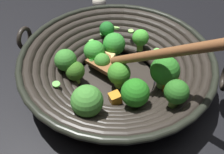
{
  "coord_description": "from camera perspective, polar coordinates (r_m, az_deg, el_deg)",
  "views": [
    {
      "loc": [
        0.12,
        -0.39,
        0.43
      ],
      "look_at": [
        -0.0,
        -0.02,
        0.03
      ],
      "focal_mm": 40.62,
      "sensor_mm": 36.0,
      "label": 1
    }
  ],
  "objects": [
    {
      "name": "garlic_bulb",
      "position": [
        0.83,
        -2.92,
        16.46
      ],
      "size": [
        0.04,
        0.04,
        0.04
      ],
      "primitive_type": "sphere",
      "color": "silver",
      "rests_on": "ground"
    },
    {
      "name": "wok",
      "position": [
        0.55,
        1.1,
        2.74
      ],
      "size": [
        0.45,
        0.42,
        0.24
      ],
      "color": "black",
      "rests_on": "ground"
    },
    {
      "name": "ground_plane",
      "position": [
        0.59,
        0.97,
        -0.93
      ],
      "size": [
        4.0,
        4.0,
        0.0
      ],
      "primitive_type": "plane",
      "color": "black"
    }
  ]
}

